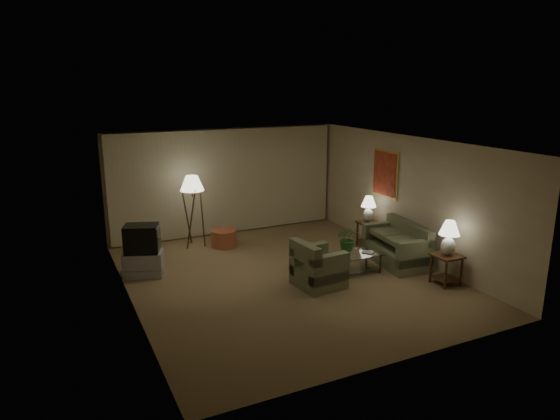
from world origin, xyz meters
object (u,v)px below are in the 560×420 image
at_px(coffee_table, 353,260).
at_px(floor_lamp, 193,210).
at_px(vase, 347,251).
at_px(armchair, 319,268).
at_px(table_lamp_far, 369,207).
at_px(side_table_far, 368,230).
at_px(side_table_near, 446,264).
at_px(table_lamp_near, 449,235).
at_px(crt_tv, 142,239).
at_px(sofa, 396,247).
at_px(ottoman, 224,238).
at_px(tv_cabinet, 144,264).

xyz_separation_m(coffee_table, floor_lamp, (-2.44, 3.11, 0.62)).
distance_m(floor_lamp, vase, 3.88).
distance_m(armchair, table_lamp_far, 2.85).
relative_size(side_table_far, vase, 3.59).
xyz_separation_m(side_table_far, coffee_table, (-1.30, -1.35, -0.12)).
bearing_deg(vase, side_table_near, -40.70).
distance_m(side_table_far, vase, 1.99).
height_order(table_lamp_near, table_lamp_far, table_lamp_near).
bearing_deg(armchair, side_table_near, -118.67).
bearing_deg(crt_tv, sofa, 1.86).
xyz_separation_m(armchair, floor_lamp, (-1.48, 3.37, 0.53)).
bearing_deg(floor_lamp, sofa, -39.89).
xyz_separation_m(coffee_table, ottoman, (-1.81, 2.79, -0.08)).
height_order(floor_lamp, ottoman, floor_lamp).
bearing_deg(table_lamp_near, side_table_near, 0.00).
distance_m(side_table_far, tv_cabinet, 5.22).
height_order(armchair, ottoman, armchair).
xyz_separation_m(sofa, coffee_table, (-1.15, -0.10, -0.08)).
height_order(armchair, table_lamp_near, table_lamp_near).
distance_m(armchair, coffee_table, 1.00).
height_order(side_table_far, floor_lamp, floor_lamp).
relative_size(side_table_far, floor_lamp, 0.35).
xyz_separation_m(table_lamp_near, floor_lamp, (-3.75, 4.36, -0.11)).
distance_m(table_lamp_far, floor_lamp, 4.14).
height_order(armchair, tv_cabinet, armchair).
relative_size(armchair, coffee_table, 0.87).
height_order(side_table_far, table_lamp_near, table_lamp_near).
relative_size(side_table_near, tv_cabinet, 0.67).
bearing_deg(coffee_table, side_table_near, -43.81).
distance_m(side_table_near, coffee_table, 1.81).
bearing_deg(ottoman, side_table_far, -24.84).
relative_size(armchair, floor_lamp, 0.58).
height_order(floor_lamp, vase, floor_lamp).
height_order(table_lamp_near, coffee_table, table_lamp_near).
relative_size(table_lamp_near, crt_tv, 0.87).
xyz_separation_m(side_table_near, tv_cabinet, (-5.20, 2.98, -0.16)).
bearing_deg(side_table_near, floor_lamp, 130.69).
relative_size(tv_cabinet, ottoman, 1.46).
bearing_deg(armchair, table_lamp_near, -118.67).
relative_size(coffee_table, floor_lamp, 0.67).
distance_m(side_table_near, crt_tv, 6.01).
xyz_separation_m(side_table_near, crt_tv, (-5.20, 2.98, 0.38)).
bearing_deg(vase, table_lamp_far, 42.89).
bearing_deg(armchair, coffee_table, -79.96).
relative_size(ottoman, vase, 3.64).
bearing_deg(coffee_table, vase, 180.00).
height_order(crt_tv, floor_lamp, floor_lamp).
distance_m(coffee_table, tv_cabinet, 4.26).
height_order(table_lamp_far, crt_tv, table_lamp_far).
relative_size(sofa, vase, 10.69).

